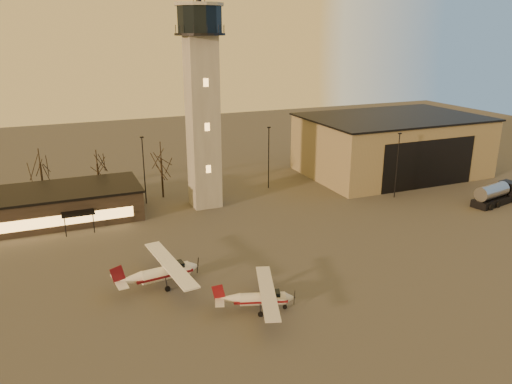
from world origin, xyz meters
TOP-DOWN VIEW (x-y plane):
  - ground at (0.00, 0.00)m, footprint 220.00×220.00m
  - control_tower at (0.00, 30.00)m, footprint 6.80×6.80m
  - hangar at (36.00, 33.98)m, footprint 30.60×20.60m
  - terminal at (-21.99, 31.98)m, footprint 25.40×12.20m
  - light_poles at (0.50, 31.00)m, footprint 58.50×12.25m
  - tree_row at (-13.70, 39.16)m, footprint 37.20×9.20m
  - cessna_front at (-3.71, -0.11)m, footprint 8.11×9.96m
  - cessna_rear at (-10.83, 8.09)m, footprint 9.49×11.97m
  - fuel_truck at (39.96, 13.79)m, footprint 8.99×4.22m

SIDE VIEW (x-z plane):
  - ground at x=0.00m, z-range 0.00..0.00m
  - cessna_front at x=-3.71m, z-range -0.44..2.34m
  - cessna_rear at x=-10.83m, z-range -0.52..2.77m
  - fuel_truck at x=39.96m, z-range -0.34..2.88m
  - terminal at x=-21.99m, z-range 0.01..4.31m
  - hangar at x=36.00m, z-range 0.00..10.30m
  - light_poles at x=0.50m, z-range 0.34..10.48m
  - tree_row at x=-13.70m, z-range 1.54..10.34m
  - control_tower at x=0.00m, z-range 0.03..32.63m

